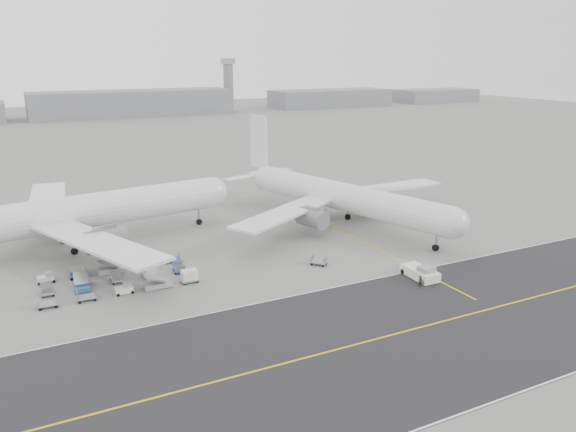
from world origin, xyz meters
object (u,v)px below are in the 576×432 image
control_tower (228,84)px  pushback_tug (421,273)px  ground_crew_a (420,282)px  jet_bridge (378,198)px  airliner_b (339,196)px  airliner_a (68,214)px

control_tower → pushback_tug: 279.99m
ground_crew_a → control_tower: bearing=70.7°
pushback_tug → jet_bridge: 32.62m
airliner_b → jet_bridge: size_ratio=3.27×
control_tower → airliner_a: (-118.27, -231.13, -9.96)m
airliner_b → jet_bridge: bearing=-24.0°
airliner_a → pushback_tug: size_ratio=7.68×
airliner_a → ground_crew_a: airliner_a is taller
airliner_b → ground_crew_a: bearing=-117.0°
airliner_a → pushback_tug: bearing=-138.6°
pushback_tug → ground_crew_a: 3.66m
ground_crew_a → jet_bridge: bearing=60.5°
airliner_a → airliner_b: (50.60, -8.09, -0.53)m
control_tower → ground_crew_a: (-74.22, -272.97, -15.31)m
airliner_b → airliner_a: bearing=154.9°
airliner_b → control_tower: bearing=58.2°
airliner_a → ground_crew_a: size_ratio=33.49×
airliner_b → ground_crew_a: 34.71m
control_tower → jet_bridge: (-58.82, -240.48, -11.75)m
control_tower → airliner_b: (-67.67, -239.23, -10.49)m
control_tower → jet_bridge: 247.85m
airliner_b → jet_bridge: 9.03m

